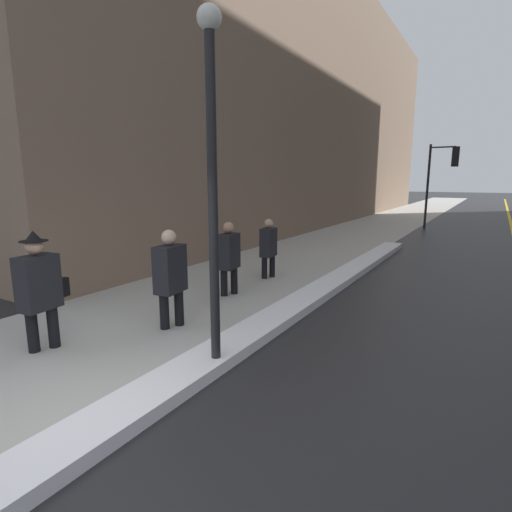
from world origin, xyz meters
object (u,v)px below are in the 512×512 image
lamp_post (212,161)px  pedestrian_in_glasses (170,274)px  pedestrian_with_shoulder_bag (39,286)px  pedestrian_nearside (269,246)px  traffic_light_near (444,168)px  pedestrian_trailing (229,255)px

lamp_post → pedestrian_in_glasses: 2.41m
pedestrian_with_shoulder_bag → pedestrian_nearside: pedestrian_with_shoulder_bag is taller
traffic_light_near → pedestrian_with_shoulder_bag: bearing=-99.1°
lamp_post → pedestrian_in_glasses: size_ratio=2.64×
pedestrian_in_glasses → pedestrian_trailing: (-0.26, 2.02, -0.04)m
pedestrian_with_shoulder_bag → pedestrian_in_glasses: size_ratio=1.06×
pedestrian_in_glasses → pedestrian_trailing: size_ratio=1.05×
pedestrian_trailing → pedestrian_with_shoulder_bag: bearing=-17.9°
lamp_post → pedestrian_trailing: (-1.75, 2.82, -1.76)m
pedestrian_with_shoulder_bag → pedestrian_in_glasses: 1.86m
pedestrian_with_shoulder_bag → pedestrian_trailing: pedestrian_with_shoulder_bag is taller
traffic_light_near → pedestrian_with_shoulder_bag: (-3.08, -17.94, -1.97)m
pedestrian_nearside → lamp_post: bearing=14.4°
pedestrian_trailing → pedestrian_nearside: 1.73m
pedestrian_in_glasses → pedestrian_trailing: 2.03m
pedestrian_in_glasses → pedestrian_nearside: (-0.28, 3.75, -0.09)m
pedestrian_trailing → pedestrian_in_glasses: bearing=0.4°
traffic_light_near → pedestrian_nearside: (-2.40, -12.60, -2.10)m
traffic_light_near → pedestrian_with_shoulder_bag: size_ratio=2.33×
traffic_light_near → pedestrian_in_glasses: bearing=-96.8°
traffic_light_near → lamp_post: bearing=-91.5°
traffic_light_near → pedestrian_trailing: bearing=-98.8°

